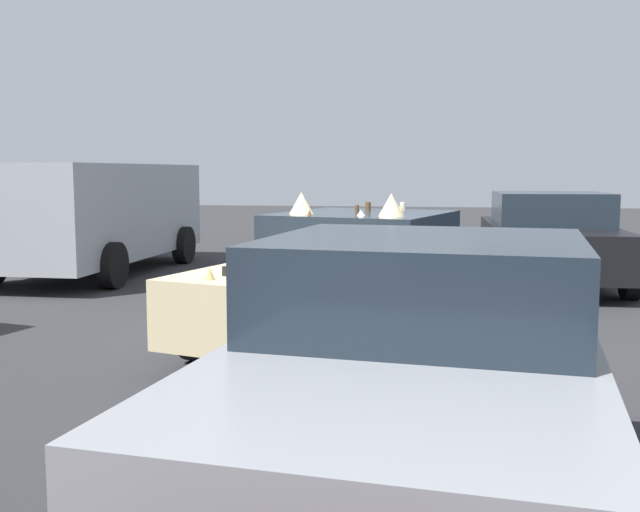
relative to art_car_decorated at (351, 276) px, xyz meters
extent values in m
plane|color=#2D2D30|center=(-0.08, 0.02, -0.68)|extent=(60.00, 60.00, 0.00)
cube|color=beige|center=(-0.08, 0.02, -0.10)|extent=(4.71, 2.95, 0.61)
cube|color=#1E2833|center=(0.32, -0.09, 0.43)|extent=(2.23, 2.12, 0.45)
cylinder|color=black|center=(-1.64, -0.51, -0.36)|extent=(0.69, 0.39, 0.65)
cylinder|color=black|center=(-1.14, 1.29, -0.36)|extent=(0.69, 0.39, 0.65)
cylinder|color=black|center=(0.97, -1.25, -0.36)|extent=(0.69, 0.39, 0.65)
cylinder|color=black|center=(1.48, 0.56, -0.36)|extent=(0.69, 0.39, 0.65)
ellipsoid|color=black|center=(-0.74, 1.16, -0.10)|extent=(0.17, 0.07, 0.13)
ellipsoid|color=black|center=(-1.06, 1.25, -0.08)|extent=(0.14, 0.06, 0.12)
ellipsoid|color=black|center=(0.32, -1.05, -0.05)|extent=(0.11, 0.05, 0.12)
ellipsoid|color=black|center=(0.89, -1.21, 0.06)|extent=(0.15, 0.06, 0.09)
ellipsoid|color=black|center=(-0.11, 0.99, -0.26)|extent=(0.16, 0.06, 0.14)
ellipsoid|color=black|center=(1.73, 0.47, -0.26)|extent=(0.12, 0.05, 0.12)
ellipsoid|color=black|center=(0.83, 0.72, 0.05)|extent=(0.17, 0.06, 0.11)
ellipsoid|color=black|center=(-0.66, -0.77, -0.13)|extent=(0.16, 0.06, 0.13)
ellipsoid|color=black|center=(-0.23, -0.89, 0.05)|extent=(0.15, 0.06, 0.09)
sphere|color=black|center=(-1.51, 0.43, 0.24)|extent=(0.07, 0.07, 0.07)
cone|color=tan|center=(-1.86, 0.97, 0.26)|extent=(0.10, 0.10, 0.11)
cone|color=gray|center=(-1.34, -0.13, 0.25)|extent=(0.13, 0.13, 0.09)
cylinder|color=gray|center=(-1.38, 0.05, 0.25)|extent=(0.07, 0.07, 0.10)
sphere|color=orange|center=(-1.44, 0.07, 0.24)|extent=(0.08, 0.08, 0.08)
cone|color=orange|center=(-1.05, 0.90, 0.26)|extent=(0.12, 0.12, 0.11)
cylinder|color=black|center=(-1.59, 0.91, 0.24)|extent=(0.10, 0.10, 0.08)
cone|color=tan|center=(0.49, -0.49, 0.71)|extent=(0.08, 0.08, 0.10)
cylinder|color=silver|center=(0.72, -0.50, 0.71)|extent=(0.08, 0.08, 0.10)
cone|color=silver|center=(-0.24, -0.13, 0.69)|extent=(0.09, 0.09, 0.06)
cone|color=black|center=(-0.02, -0.41, 0.70)|extent=(0.10, 0.10, 0.08)
cone|color=#51381E|center=(-0.27, 0.40, 0.68)|extent=(0.06, 0.06, 0.06)
cylinder|color=#51381E|center=(0.79, -0.10, 0.70)|extent=(0.07, 0.07, 0.10)
cylinder|color=#51381E|center=(0.13, -0.04, 0.70)|extent=(0.06, 0.06, 0.09)
cone|color=beige|center=(-0.30, -0.44, 0.77)|extent=(0.26, 0.26, 0.23)
cone|color=beige|center=(-0.03, 0.53, 0.77)|extent=(0.26, 0.26, 0.23)
cube|color=#9EA3A8|center=(4.43, 5.04, 0.42)|extent=(5.33, 2.02, 1.61)
cube|color=#1E2833|center=(2.56, 5.04, 0.75)|extent=(0.13, 1.76, 0.58)
cylinder|color=black|center=(2.83, 4.02, -0.32)|extent=(0.72, 0.24, 0.72)
cylinder|color=black|center=(6.02, 4.01, -0.32)|extent=(0.72, 0.24, 0.72)
cylinder|color=black|center=(6.03, 6.06, -0.32)|extent=(0.72, 0.24, 0.72)
cube|color=white|center=(8.01, 9.02, -0.06)|extent=(4.27, 2.19, 0.67)
cube|color=#1E2833|center=(7.90, 9.01, 0.50)|extent=(2.21, 1.84, 0.46)
cylinder|color=black|center=(9.37, 8.24, -0.35)|extent=(0.69, 0.29, 0.67)
cylinder|color=black|center=(6.84, 7.98, -0.35)|extent=(0.69, 0.29, 0.67)
cube|color=black|center=(4.36, -2.62, -0.07)|extent=(4.23, 1.89, 0.67)
cube|color=#1E2833|center=(4.27, -2.62, 0.52)|extent=(1.76, 1.70, 0.51)
cylinder|color=black|center=(5.64, -1.67, -0.36)|extent=(0.66, 0.23, 0.65)
cylinder|color=black|center=(5.68, -3.52, -0.36)|extent=(0.66, 0.23, 0.65)
cylinder|color=black|center=(3.04, -1.72, -0.36)|extent=(0.66, 0.23, 0.65)
cylinder|color=black|center=(3.08, -3.57, -0.36)|extent=(0.66, 0.23, 0.65)
cube|color=gray|center=(-3.83, -0.84, -0.08)|extent=(4.20, 2.24, 0.69)
cube|color=#1E2833|center=(-3.75, -0.85, 0.51)|extent=(1.80, 1.82, 0.50)
cylinder|color=black|center=(-2.70, -1.90, -0.38)|extent=(0.62, 0.29, 0.60)
cylinder|color=black|center=(-2.49, -0.08, -0.38)|extent=(0.62, 0.29, 0.60)
camera|label=1|loc=(-7.80, -0.93, 1.11)|focal=41.84mm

